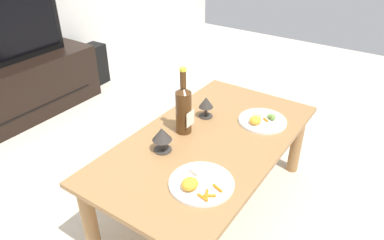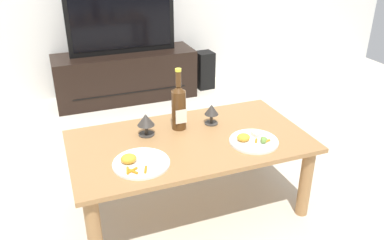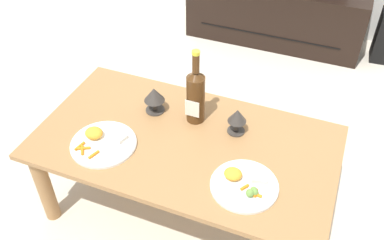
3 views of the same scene
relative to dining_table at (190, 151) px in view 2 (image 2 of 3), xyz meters
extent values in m
plane|color=beige|center=(0.00, 0.00, -0.38)|extent=(6.40, 6.40, 0.00)
cube|color=#9E7042|center=(0.00, 0.00, 0.06)|extent=(1.30, 0.71, 0.03)
cylinder|color=#9E7042|center=(-0.59, -0.29, -0.17)|extent=(0.07, 0.07, 0.43)
cylinder|color=#9E7042|center=(0.59, -0.29, -0.17)|extent=(0.07, 0.07, 0.43)
cylinder|color=#9E7042|center=(-0.59, 0.29, -0.17)|extent=(0.07, 0.07, 0.43)
cylinder|color=#9E7042|center=(0.59, 0.29, -0.17)|extent=(0.07, 0.07, 0.43)
cube|color=black|center=(0.01, 1.78, -0.15)|extent=(1.31, 0.41, 0.46)
cube|color=black|center=(0.01, 1.57, -0.24)|extent=(1.05, 0.01, 0.01)
cube|color=black|center=(0.01, 1.78, 0.38)|extent=(0.98, 0.04, 0.61)
cube|color=black|center=(0.01, 1.76, 0.38)|extent=(0.90, 0.01, 0.52)
cube|color=black|center=(0.83, 1.79, -0.19)|extent=(0.18, 0.18, 0.38)
cylinder|color=#4C2D14|center=(-0.01, 0.15, 0.19)|extent=(0.08, 0.08, 0.23)
cone|color=#4C2D14|center=(-0.01, 0.15, 0.32)|extent=(0.08, 0.08, 0.04)
cylinder|color=#4C2D14|center=(-0.01, 0.15, 0.38)|extent=(0.03, 0.03, 0.09)
cylinder|color=yellow|center=(-0.01, 0.15, 0.43)|extent=(0.03, 0.03, 0.02)
cube|color=silver|center=(-0.01, 0.11, 0.16)|extent=(0.07, 0.00, 0.08)
cylinder|color=#38332D|center=(-0.21, 0.14, 0.08)|extent=(0.09, 0.09, 0.01)
cylinder|color=#38332D|center=(-0.21, 0.14, 0.11)|extent=(0.02, 0.02, 0.06)
cone|color=#38332D|center=(-0.21, 0.14, 0.17)|extent=(0.10, 0.10, 0.07)
cylinder|color=#38332D|center=(0.19, 0.14, 0.08)|extent=(0.08, 0.08, 0.01)
cylinder|color=#38332D|center=(0.19, 0.14, 0.11)|extent=(0.02, 0.02, 0.06)
cone|color=#38332D|center=(0.19, 0.14, 0.17)|extent=(0.08, 0.08, 0.06)
cylinder|color=white|center=(-0.31, -0.16, 0.08)|extent=(0.28, 0.28, 0.01)
torus|color=white|center=(-0.31, -0.16, 0.09)|extent=(0.28, 0.28, 0.01)
ellipsoid|color=orange|center=(-0.37, -0.13, 0.11)|extent=(0.08, 0.07, 0.04)
cube|color=beige|center=(-0.26, -0.11, 0.09)|extent=(0.07, 0.07, 0.02)
cylinder|color=orange|center=(-0.39, -0.21, 0.09)|extent=(0.02, 0.05, 0.01)
cylinder|color=orange|center=(-0.37, -0.22, 0.09)|extent=(0.05, 0.04, 0.01)
cylinder|color=orange|center=(-0.37, -0.23, 0.09)|extent=(0.04, 0.05, 0.01)
cylinder|color=orange|center=(-0.31, -0.23, 0.09)|extent=(0.03, 0.05, 0.01)
cylinder|color=white|center=(0.31, -0.16, 0.08)|extent=(0.27, 0.27, 0.01)
torus|color=white|center=(0.31, -0.16, 0.09)|extent=(0.26, 0.26, 0.01)
ellipsoid|color=orange|center=(0.26, -0.14, 0.10)|extent=(0.07, 0.06, 0.04)
cube|color=beige|center=(0.36, -0.11, 0.09)|extent=(0.07, 0.06, 0.02)
cylinder|color=orange|center=(0.37, -0.19, 0.09)|extent=(0.04, 0.02, 0.01)
cylinder|color=orange|center=(0.36, -0.18, 0.09)|extent=(0.01, 0.04, 0.01)
cylinder|color=orange|center=(0.32, -0.17, 0.09)|extent=(0.03, 0.04, 0.01)
sphere|color=olive|center=(0.35, -0.18, 0.10)|extent=(0.03, 0.03, 0.03)
sphere|color=olive|center=(0.35, -0.20, 0.10)|extent=(0.03, 0.03, 0.03)
sphere|color=olive|center=(0.36, -0.19, 0.10)|extent=(0.03, 0.03, 0.03)
camera|label=1|loc=(-1.29, -0.77, 1.09)|focal=32.92mm
camera|label=2|loc=(-0.66, -1.78, 1.11)|focal=36.77mm
camera|label=3|loc=(0.52, -1.23, 1.35)|focal=39.82mm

